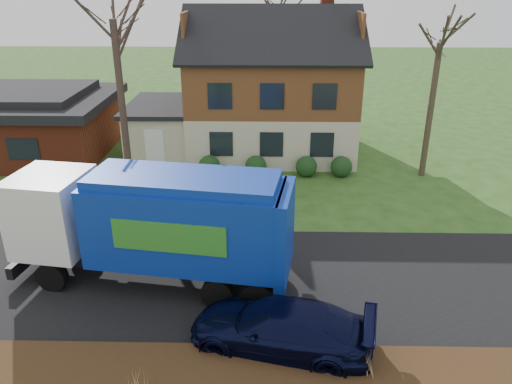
{
  "coord_description": "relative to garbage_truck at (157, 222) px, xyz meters",
  "views": [
    {
      "loc": [
        1.72,
        -14.34,
        9.53
      ],
      "look_at": [
        1.36,
        2.5,
        2.18
      ],
      "focal_mm": 35.0,
      "sensor_mm": 36.0,
      "label": 1
    }
  ],
  "objects": [
    {
      "name": "ranch_house",
      "position": [
        -10.24,
        13.16,
        -0.46
      ],
      "size": [
        9.8,
        8.2,
        3.7
      ],
      "color": "maroon",
      "rests_on": "ground"
    },
    {
      "name": "navy_wagon",
      "position": [
        3.91,
        -3.24,
        -1.54
      ],
      "size": [
        5.34,
        3.11,
        1.45
      ],
      "primitive_type": "imported",
      "rotation": [
        0.0,
        0.0,
        -1.8
      ],
      "color": "black",
      "rests_on": "ground"
    },
    {
      "name": "tree_front_east",
      "position": [
        11.56,
        10.06,
        5.44
      ],
      "size": [
        3.41,
        3.41,
        9.48
      ],
      "color": "#443929",
      "rests_on": "ground"
    },
    {
      "name": "garbage_truck",
      "position": [
        0.0,
        0.0,
        0.0
      ],
      "size": [
        9.46,
        3.79,
        3.94
      ],
      "rotation": [
        0.0,
        0.0,
        -0.15
      ],
      "color": "black",
      "rests_on": "ground"
    },
    {
      "name": "ground",
      "position": [
        1.76,
        0.16,
        -2.27
      ],
      "size": [
        120.0,
        120.0,
        0.0
      ],
      "primitive_type": "plane",
      "color": "#274818",
      "rests_on": "ground"
    },
    {
      "name": "road",
      "position": [
        1.76,
        0.16,
        -2.26
      ],
      "size": [
        80.0,
        7.0,
        0.02
      ],
      "primitive_type": "cube",
      "color": "black",
      "rests_on": "ground"
    },
    {
      "name": "main_house",
      "position": [
        3.25,
        14.07,
        1.76
      ],
      "size": [
        12.95,
        8.95,
        9.26
      ],
      "color": "beige",
      "rests_on": "ground"
    },
    {
      "name": "grass_clump_east",
      "position": [
        6.05,
        -4.44,
        -1.58
      ],
      "size": [
        0.31,
        0.26,
        0.78
      ],
      "color": "#9C7645",
      "rests_on": "mulch_verge"
    },
    {
      "name": "silver_sedan",
      "position": [
        -0.55,
        3.51,
        -1.6
      ],
      "size": [
        4.14,
        1.61,
        1.34
      ],
      "primitive_type": "imported",
      "rotation": [
        0.0,
        0.0,
        1.62
      ],
      "color": "#A3A5AB",
      "rests_on": "ground"
    }
  ]
}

